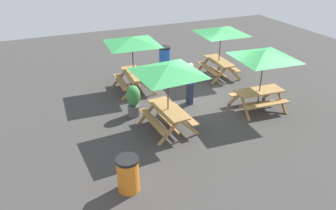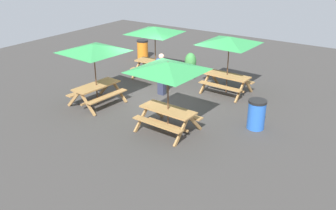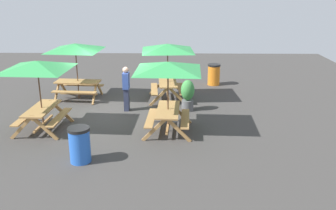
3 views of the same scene
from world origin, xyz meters
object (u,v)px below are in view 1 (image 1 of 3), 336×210
at_px(potted_plant_0, 133,100).
at_px(person_standing, 190,83).
at_px(picnic_table_3, 264,59).
at_px(picnic_table_1, 168,74).
at_px(picnic_table_0, 221,34).
at_px(trash_bin_orange, 128,174).
at_px(picnic_table_2, 132,44).
at_px(trash_bin_blue, 165,56).

bearing_deg(potted_plant_0, person_standing, -88.74).
xyz_separation_m(picnic_table_3, person_standing, (1.41, 2.16, -1.10)).
bearing_deg(picnic_table_3, picnic_table_1, 3.92).
bearing_deg(picnic_table_0, trash_bin_orange, 136.10).
xyz_separation_m(picnic_table_2, potted_plant_0, (-2.11, 0.69, -1.37)).
bearing_deg(person_standing, trash_bin_blue, -7.40).
height_order(picnic_table_1, picnic_table_2, same).
xyz_separation_m(picnic_table_3, trash_bin_orange, (-2.35, 5.79, -1.49)).
bearing_deg(trash_bin_orange, picnic_table_3, -67.88).
distance_m(picnic_table_0, picnic_table_3, 3.42).
distance_m(picnic_table_0, person_standing, 3.38).
bearing_deg(trash_bin_blue, picnic_table_0, -141.96).
distance_m(picnic_table_1, trash_bin_orange, 3.51).
bearing_deg(picnic_table_3, picnic_table_0, -91.26).
bearing_deg(picnic_table_1, trash_bin_blue, -25.33).
relative_size(trash_bin_blue, potted_plant_0, 0.83).
height_order(picnic_table_3, person_standing, picnic_table_3).
bearing_deg(trash_bin_orange, person_standing, -43.94).
bearing_deg(picnic_table_1, picnic_table_0, -53.34).
height_order(trash_bin_blue, potted_plant_0, potted_plant_0).
height_order(picnic_table_3, potted_plant_0, picnic_table_3).
relative_size(picnic_table_3, trash_bin_blue, 2.88).
relative_size(picnic_table_0, trash_bin_orange, 2.88).
bearing_deg(picnic_table_1, potted_plant_0, 26.16).
bearing_deg(person_standing, picnic_table_2, 39.91).
height_order(picnic_table_0, picnic_table_1, same).
bearing_deg(trash_bin_blue, potted_plant_0, 144.99).
bearing_deg(potted_plant_0, picnic_table_3, -106.99).
height_order(picnic_table_1, trash_bin_blue, picnic_table_1).
xyz_separation_m(trash_bin_orange, person_standing, (3.76, -3.63, 0.39)).
bearing_deg(picnic_table_0, picnic_table_3, 177.38).
bearing_deg(trash_bin_blue, picnic_table_3, -165.76).
height_order(picnic_table_1, trash_bin_orange, picnic_table_1).
bearing_deg(trash_bin_orange, trash_bin_blue, -28.53).
bearing_deg(person_standing, trash_bin_orange, 138.38).
xyz_separation_m(picnic_table_0, picnic_table_1, (-3.40, 4.00, 0.00)).
bearing_deg(picnic_table_0, person_standing, 131.61).
relative_size(trash_bin_orange, potted_plant_0, 0.83).
xyz_separation_m(picnic_table_0, picnic_table_2, (0.06, 4.07, 0.00)).
height_order(trash_bin_orange, person_standing, person_standing).
height_order(picnic_table_3, trash_bin_blue, picnic_table_3).
distance_m(trash_bin_orange, potted_plant_0, 3.95).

